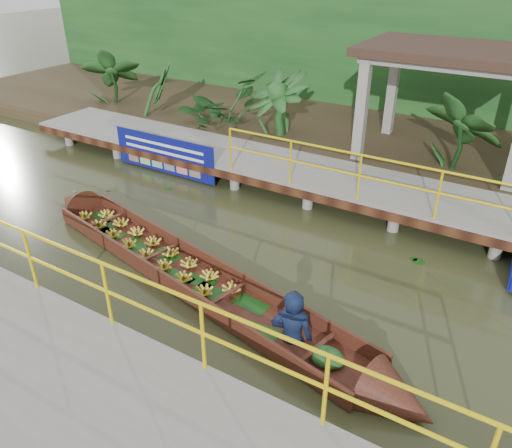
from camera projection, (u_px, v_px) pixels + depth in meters
The scene contains 9 objects.
ground at pixel (201, 248), 9.88m from camera, with size 80.00×80.00×0.00m, color #2D341A.
land_strip at pixel (348, 133), 15.37m from camera, with size 30.00×8.00×0.45m, color #2E2417.
far_dock at pixel (286, 169), 12.20m from camera, with size 16.00×2.06×1.66m.
near_dock at pixel (59, 403), 6.15m from camera, with size 18.00×2.40×1.73m.
pavilion at pixel (456, 63), 11.84m from camera, with size 4.40×3.00×3.00m.
foliage_backdrop at pixel (382, 60), 16.37m from camera, with size 30.00×0.80×4.00m, color #143F18.
vendor_boat at pixel (204, 277), 8.57m from camera, with size 9.16×2.78×2.15m.
blue_banner at pixel (164, 155), 12.85m from camera, with size 3.17×0.04×0.99m.
tropical_plants at pixel (263, 105), 13.97m from camera, with size 14.47×1.47×1.83m.
Camera 1 is at (5.32, -6.60, 5.22)m, focal length 35.00 mm.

